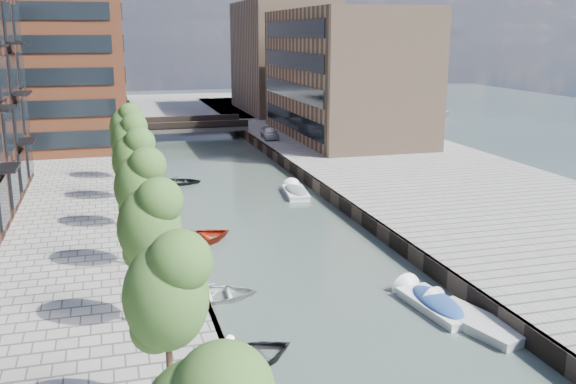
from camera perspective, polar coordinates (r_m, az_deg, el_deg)
name	(u,v)px	position (r m, az deg, el deg)	size (l,w,h in m)	color
water	(246,201)	(49.14, -3.73, -0.77)	(300.00, 300.00, 0.00)	#38473F
quay_right	(435,182)	(54.52, 12.94, 0.91)	(20.00, 140.00, 1.00)	gray
quay_wall_left	(165,200)	(48.18, -10.85, -0.69)	(0.25, 140.00, 1.00)	#332823
quay_wall_right	(322,189)	(50.59, 3.03, 0.25)	(0.25, 140.00, 1.00)	#332823
far_closure	(169,108)	(107.64, -10.50, 7.33)	(80.00, 40.00, 1.00)	gray
tan_block_near	(344,74)	(73.35, 4.96, 10.41)	(12.00, 25.00, 14.00)	#8D7056
tan_block_far	(283,57)	(98.04, -0.48, 11.92)	(12.00, 20.00, 16.00)	#8D7056
bridge	(191,126)	(79.90, -8.59, 5.82)	(13.00, 6.00, 1.30)	gray
tree_1	(166,289)	(18.97, -10.81, -8.46)	(2.50, 2.50, 5.95)	#382619
tree_2	(149,222)	(25.58, -12.24, -2.62)	(2.50, 2.50, 5.95)	#382619
tree_3	(139,183)	(32.35, -13.07, 0.81)	(2.50, 2.50, 5.95)	#382619
tree_4	(133,157)	(39.20, -13.61, 3.04)	(2.50, 2.50, 5.95)	#382619
tree_5	(129,139)	(46.10, -13.99, 4.61)	(2.50, 2.50, 5.95)	#382619
tree_6	(125,125)	(53.02, -14.27, 5.76)	(2.50, 2.50, 5.95)	#382619
lamp_1	(170,221)	(31.91, -10.46, -2.57)	(0.24, 0.24, 4.12)	black
lamp_2	(148,161)	(47.44, -12.34, 2.75)	(0.24, 0.24, 4.12)	black
sloop_1	(245,364)	(25.79, -3.87, -14.98)	(3.09, 4.33, 0.90)	black
sloop_2	(194,244)	(39.58, -8.38, -4.56)	(3.68, 5.15, 1.07)	#A42611
sloop_3	(215,299)	(31.51, -6.51, -9.44)	(3.03, 4.25, 0.88)	silver
sloop_4	(177,184)	(55.26, -9.82, 0.71)	(2.90, 4.07, 0.84)	black
motorboat_2	(465,320)	(30.06, 15.48, -10.87)	(3.07, 5.35, 1.69)	beige
motorboat_3	(431,303)	(31.15, 12.61, -9.59)	(2.24, 5.04, 1.63)	white
motorboat_4	(295,192)	(51.01, 0.62, 0.03)	(2.19, 4.86, 1.57)	white
car	(270,132)	(71.86, -1.64, 5.32)	(1.64, 4.08, 1.39)	silver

